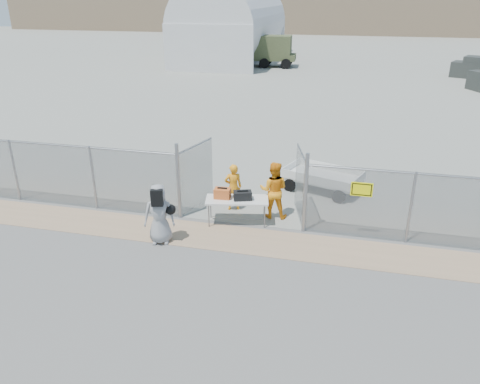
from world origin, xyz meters
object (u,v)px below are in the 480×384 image
(security_worker_right, at_px, (274,190))
(visitor, at_px, (159,214))
(utility_trailer, at_px, (323,179))
(folding_table, at_px, (237,211))
(security_worker_left, at_px, (233,187))

(security_worker_right, xyz_separation_m, visitor, (-2.90, -2.43, -0.04))
(security_worker_right, distance_m, utility_trailer, 3.03)
(security_worker_right, bearing_deg, utility_trailer, -120.72)
(folding_table, relative_size, visitor, 1.08)
(folding_table, bearing_deg, utility_trailer, 42.20)
(security_worker_left, distance_m, visitor, 3.06)
(security_worker_right, relative_size, visitor, 1.04)
(folding_table, bearing_deg, security_worker_right, 22.47)
(security_worker_left, bearing_deg, folding_table, 88.41)
(folding_table, height_order, security_worker_right, security_worker_right)
(security_worker_left, distance_m, security_worker_right, 1.42)
(folding_table, height_order, security_worker_left, security_worker_left)
(security_worker_left, bearing_deg, security_worker_right, 147.68)
(security_worker_left, bearing_deg, visitor, 37.78)
(security_worker_right, height_order, visitor, security_worker_right)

